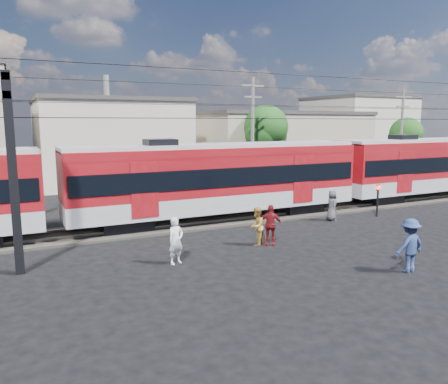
{
  "coord_description": "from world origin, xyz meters",
  "views": [
    {
      "loc": [
        -10.03,
        -12.98,
        5.31
      ],
      "look_at": [
        -1.22,
        5.0,
        2.09
      ],
      "focal_mm": 35.0,
      "sensor_mm": 36.0,
      "label": 1
    }
  ],
  "objects_px": {
    "pedestrian_a": "(176,241)",
    "crossing_signal": "(378,194)",
    "commuter_train": "(222,177)",
    "pedestrian_c": "(409,245)",
    "car_silver": "(419,176)"
  },
  "relations": [
    {
      "from": "pedestrian_a",
      "to": "car_silver",
      "type": "height_order",
      "value": "pedestrian_a"
    },
    {
      "from": "commuter_train",
      "to": "pedestrian_c",
      "type": "bearing_deg",
      "value": -77.04
    },
    {
      "from": "commuter_train",
      "to": "car_silver",
      "type": "bearing_deg",
      "value": 13.47
    },
    {
      "from": "commuter_train",
      "to": "pedestrian_a",
      "type": "xyz_separation_m",
      "value": [
        -4.78,
        -5.88,
        -1.51
      ]
    },
    {
      "from": "pedestrian_c",
      "to": "crossing_signal",
      "type": "height_order",
      "value": "pedestrian_c"
    },
    {
      "from": "crossing_signal",
      "to": "commuter_train",
      "type": "bearing_deg",
      "value": 160.2
    },
    {
      "from": "pedestrian_a",
      "to": "crossing_signal",
      "type": "relative_size",
      "value": 0.98
    },
    {
      "from": "pedestrian_a",
      "to": "car_silver",
      "type": "distance_m",
      "value": 28.41
    },
    {
      "from": "car_silver",
      "to": "crossing_signal",
      "type": "relative_size",
      "value": 2.24
    },
    {
      "from": "commuter_train",
      "to": "car_silver",
      "type": "distance_m",
      "value": 22.08
    },
    {
      "from": "commuter_train",
      "to": "car_silver",
      "type": "xyz_separation_m",
      "value": [
        21.41,
        5.13,
        -1.7
      ]
    },
    {
      "from": "car_silver",
      "to": "pedestrian_c",
      "type": "bearing_deg",
      "value": 127.16
    },
    {
      "from": "pedestrian_a",
      "to": "crossing_signal",
      "type": "distance_m",
      "value": 13.43
    },
    {
      "from": "pedestrian_c",
      "to": "car_silver",
      "type": "bearing_deg",
      "value": -142.75
    },
    {
      "from": "pedestrian_a",
      "to": "pedestrian_c",
      "type": "height_order",
      "value": "pedestrian_c"
    }
  ]
}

